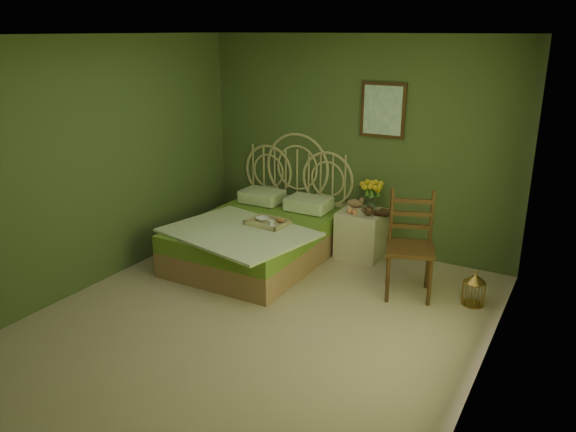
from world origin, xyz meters
The scene contains 14 objects.
floor centered at (0.00, 0.00, 0.00)m, with size 4.50×4.50×0.00m, color tan.
ceiling centered at (0.00, 0.00, 2.60)m, with size 4.50×4.50×0.00m, color silver.
wall_back centered at (0.00, 2.25, 1.30)m, with size 4.00×4.00×0.00m, color #46572E.
wall_left centered at (-2.00, 0.00, 1.30)m, with size 4.50×4.50×0.00m, color #46572E.
wall_right centered at (2.00, 0.00, 1.30)m, with size 4.50×4.50×0.00m, color #46572E.
wall_art centered at (0.32, 2.22, 1.75)m, with size 0.54×0.04×0.64m.
bed centered at (-0.81, 1.29, 0.30)m, with size 1.75×2.21×1.37m.
nightstand centered at (0.23, 1.99, 0.36)m, with size 0.52×0.52×1.00m.
chair centered at (1.05, 1.31, 0.60)m, with size 0.61×0.61×1.09m.
birdcage centered at (1.70, 1.33, 0.16)m, with size 0.22×0.22×0.33m.
book_lower centered at (0.40, 2.00, 0.58)m, with size 0.18×0.24×0.02m, color #381E0F.
book_upper centered at (0.40, 2.00, 0.60)m, with size 0.16×0.22×0.02m, color #472819.
cereal_bowl centered at (-0.71, 1.20, 0.55)m, with size 0.15×0.15×0.04m, color white.
coffee_cup centered at (-0.53, 1.09, 0.56)m, with size 0.07×0.07×0.07m, color white.
Camera 1 is at (2.58, -4.02, 2.64)m, focal length 35.00 mm.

